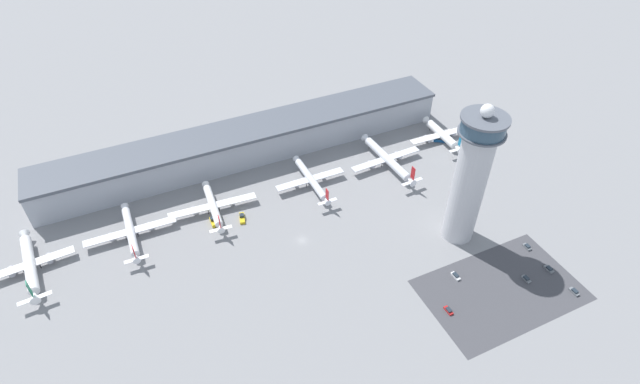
% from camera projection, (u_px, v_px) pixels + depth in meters
% --- Properties ---
extents(ground_plane, '(1000.00, 1000.00, 0.00)m').
position_uv_depth(ground_plane, '(302.00, 240.00, 223.49)').
color(ground_plane, gray).
extents(terminal_building, '(217.80, 25.00, 18.41)m').
position_uv_depth(terminal_building, '(249.00, 142.00, 265.55)').
color(terminal_building, '#A3A8B2').
rests_on(terminal_building, ground).
extents(control_tower, '(18.78, 18.78, 67.38)m').
position_uv_depth(control_tower, '(471.00, 177.00, 204.87)').
color(control_tower, '#BCBCC1').
rests_on(control_tower, ground).
extents(parking_lot_surface, '(64.00, 40.00, 0.01)m').
position_uv_depth(parking_lot_surface, '(501.00, 290.00, 202.48)').
color(parking_lot_surface, '#424247').
rests_on(parking_lot_surface, ground).
extents(airplane_gate_alpha, '(35.29, 42.69, 13.71)m').
position_uv_depth(airplane_gate_alpha, '(30.00, 265.00, 207.22)').
color(airplane_gate_alpha, white).
rests_on(airplane_gate_alpha, ground).
extents(airplane_gate_bravo, '(40.28, 37.95, 11.81)m').
position_uv_depth(airplane_gate_bravo, '(130.00, 232.00, 221.90)').
color(airplane_gate_bravo, white).
rests_on(airplane_gate_bravo, ground).
extents(airplane_gate_charlie, '(41.91, 35.67, 11.99)m').
position_uv_depth(airplane_gate_charlie, '(213.00, 206.00, 234.69)').
color(airplane_gate_charlie, white).
rests_on(airplane_gate_charlie, ground).
extents(airplane_gate_delta, '(36.02, 39.29, 11.86)m').
position_uv_depth(airplane_gate_delta, '(311.00, 179.00, 249.39)').
color(airplane_gate_delta, silver).
rests_on(airplane_gate_delta, ground).
extents(airplane_gate_echo, '(40.80, 45.91, 13.62)m').
position_uv_depth(airplane_gate_echo, '(387.00, 159.00, 262.10)').
color(airplane_gate_echo, silver).
rests_on(airplane_gate_echo, ground).
extents(airplane_gate_foxtrot, '(38.52, 34.01, 13.69)m').
position_uv_depth(airplane_gate_foxtrot, '(442.00, 134.00, 279.99)').
color(airplane_gate_foxtrot, white).
rests_on(airplane_gate_foxtrot, ground).
extents(service_truck_catering, '(3.95, 7.28, 2.47)m').
position_uv_depth(service_truck_catering, '(242.00, 218.00, 233.38)').
color(service_truck_catering, black).
rests_on(service_truck_catering, ground).
extents(service_truck_fuel, '(2.69, 6.24, 3.12)m').
position_uv_depth(service_truck_fuel, '(213.00, 221.00, 231.19)').
color(service_truck_fuel, black).
rests_on(service_truck_fuel, ground).
extents(service_truck_baggage, '(8.24, 6.44, 2.96)m').
position_uv_depth(service_truck_baggage, '(441.00, 140.00, 281.62)').
color(service_truck_baggage, black).
rests_on(service_truck_baggage, ground).
extents(car_yellow_taxi, '(1.83, 4.31, 1.43)m').
position_uv_depth(car_yellow_taxi, '(448.00, 310.00, 194.18)').
color(car_yellow_taxi, black).
rests_on(car_yellow_taxi, ground).
extents(car_silver_sedan, '(1.89, 4.43, 1.53)m').
position_uv_depth(car_silver_sedan, '(549.00, 269.00, 210.07)').
color(car_silver_sedan, black).
rests_on(car_silver_sedan, ground).
extents(car_grey_coupe, '(1.96, 4.07, 1.55)m').
position_uv_depth(car_grey_coupe, '(527.00, 247.00, 219.75)').
color(car_grey_coupe, black).
rests_on(car_grey_coupe, ground).
extents(car_white_wagon, '(1.94, 4.66, 1.58)m').
position_uv_depth(car_white_wagon, '(456.00, 276.00, 207.18)').
color(car_white_wagon, black).
rests_on(car_white_wagon, ground).
extents(car_black_suv, '(1.81, 4.30, 1.42)m').
position_uv_depth(car_black_suv, '(526.00, 279.00, 206.07)').
color(car_black_suv, black).
rests_on(car_black_suv, ground).
extents(car_navy_sedan, '(1.86, 4.34, 1.54)m').
position_uv_depth(car_navy_sedan, '(574.00, 292.00, 201.06)').
color(car_navy_sedan, black).
rests_on(car_navy_sedan, ground).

